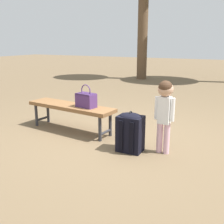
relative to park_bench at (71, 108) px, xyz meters
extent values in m
plane|color=brown|center=(0.88, -0.05, -0.39)|extent=(40.00, 40.00, 0.00)
cube|color=brown|center=(0.00, 0.00, 0.03)|extent=(1.63, 0.57, 0.06)
cylinder|color=#2D2D33|center=(0.71, 0.06, -0.20)|extent=(0.05, 0.05, 0.39)
cylinder|color=#2D2D33|center=(0.68, -0.22, -0.20)|extent=(0.05, 0.05, 0.39)
cylinder|color=#2D2D33|center=(-0.68, 0.22, -0.20)|extent=(0.05, 0.05, 0.39)
cylinder|color=#2D2D33|center=(-0.71, -0.06, -0.20)|extent=(0.05, 0.05, 0.39)
cylinder|color=#2D2D33|center=(0.70, -0.08, -0.29)|extent=(0.07, 0.28, 0.04)
cylinder|color=#2D2D33|center=(-0.70, 0.08, -0.29)|extent=(0.07, 0.28, 0.04)
cube|color=#4C2D66|center=(0.32, -0.02, 0.17)|extent=(0.35, 0.24, 0.22)
cube|color=#39224C|center=(0.32, -0.02, 0.27)|extent=(0.32, 0.24, 0.02)
torus|color=#4C2D66|center=(0.32, -0.02, 0.33)|extent=(0.20, 0.05, 0.20)
cylinder|color=#E5B2C6|center=(1.61, -0.21, -0.18)|extent=(0.08, 0.08, 0.42)
cylinder|color=#E5B2C6|center=(1.71, -0.21, -0.18)|extent=(0.08, 0.08, 0.42)
ellipsoid|color=white|center=(1.61, -0.19, -0.37)|extent=(0.05, 0.09, 0.04)
ellipsoid|color=white|center=(1.71, -0.19, -0.37)|extent=(0.05, 0.09, 0.04)
cube|color=white|center=(1.66, -0.21, 0.21)|extent=(0.16, 0.13, 0.36)
cylinder|color=white|center=(1.55, -0.21, 0.23)|extent=(0.06, 0.06, 0.31)
cylinder|color=white|center=(1.76, -0.21, 0.23)|extent=(0.06, 0.06, 0.31)
sphere|color=tan|center=(1.66, -0.21, 0.49)|extent=(0.20, 0.20, 0.20)
sphere|color=#3F2819|center=(1.66, -0.22, 0.51)|extent=(0.18, 0.18, 0.18)
cube|color=black|center=(1.24, -0.35, -0.14)|extent=(0.34, 0.25, 0.50)
ellipsoid|color=black|center=(1.24, -0.35, 0.10)|extent=(0.33, 0.24, 0.11)
cube|color=black|center=(1.24, -0.21, -0.22)|extent=(0.24, 0.04, 0.23)
cube|color=black|center=(1.16, -0.49, -0.14)|extent=(0.06, 0.02, 0.43)
cube|color=black|center=(1.31, -0.49, -0.14)|extent=(0.06, 0.02, 0.43)
torus|color=black|center=(1.24, -0.35, 0.14)|extent=(0.01, 0.08, 0.08)
cylinder|color=brown|center=(-1.25, 6.55, 1.46)|extent=(0.38, 0.38, 3.70)
camera|label=1|loc=(2.60, -3.57, 1.09)|focal=43.14mm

